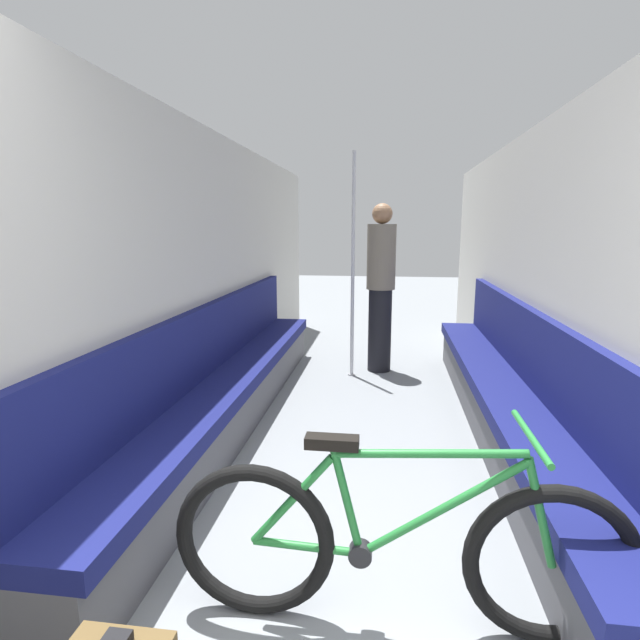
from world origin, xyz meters
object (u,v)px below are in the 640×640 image
Objects in this scene: bench_seat_row_right at (508,400)px; grab_pole_near at (353,270)px; passenger_standing at (381,286)px; bicycle at (397,548)px; bench_seat_row_left at (228,388)px.

grab_pole_near reaches higher than bench_seat_row_right.
grab_pole_near reaches higher than passenger_standing.
bench_seat_row_right is at bearing 83.06° from bicycle.
grab_pole_near is (0.85, 1.49, 0.79)m from bench_seat_row_left.
passenger_standing is (1.13, 1.71, 0.61)m from bench_seat_row_left.
bicycle is 3.59m from passenger_standing.
passenger_standing is at bearing 109.23° from bicycle.
bench_seat_row_right is (2.07, 0.00, 0.00)m from bench_seat_row_left.
grab_pole_near is (-1.23, 1.49, 0.79)m from bench_seat_row_right.
bench_seat_row_left is 1.98× the size of grab_pole_near.
grab_pole_near is 0.40m from passenger_standing.
bicycle is at bearing -32.05° from passenger_standing.
bicycle is at bearing -114.08° from bench_seat_row_right.
bench_seat_row_right is 2.54× the size of bicycle.
bench_seat_row_right is at bearing 0.00° from bench_seat_row_left.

